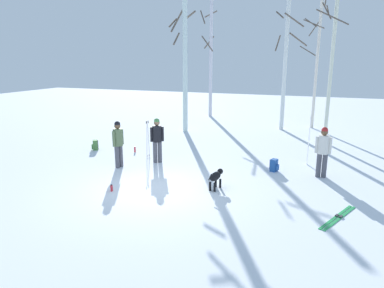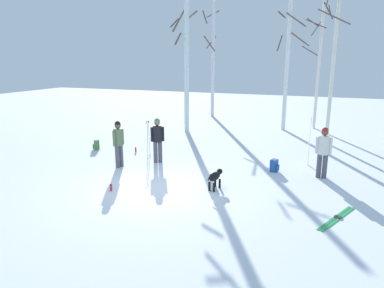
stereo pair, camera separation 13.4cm
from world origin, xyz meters
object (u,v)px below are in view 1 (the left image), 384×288
(birch_tree_2, at_px, (285,61))
(backpack_1, at_px, (95,145))
(birch_tree_1, at_px, (185,63))
(ski_poles_0, at_px, (148,138))
(birch_tree_3, at_px, (316,64))
(water_bottle_0, at_px, (135,149))
(ski_pair_planted_0, at_px, (309,141))
(dog, at_px, (216,177))
(birch_tree_0, at_px, (211,57))
(water_bottle_1, at_px, (112,188))
(person_2, at_px, (323,149))
(person_0, at_px, (157,137))
(birch_tree_4, at_px, (332,58))
(ski_pair_lying_0, at_px, (338,217))
(backpack_0, at_px, (274,165))
(person_1, at_px, (118,141))

(birch_tree_2, bearing_deg, backpack_1, -133.19)
(backpack_1, relative_size, birch_tree_1, 0.06)
(ski_poles_0, xyz_separation_m, birch_tree_3, (5.91, 8.81, 2.81))
(water_bottle_0, xyz_separation_m, birch_tree_2, (5.26, 7.26, 3.66))
(ski_pair_planted_0, bearing_deg, dog, -124.37)
(birch_tree_0, distance_m, birch_tree_2, 6.03)
(backpack_1, height_order, water_bottle_1, backpack_1)
(person_2, distance_m, birch_tree_2, 8.65)
(person_0, relative_size, dog, 1.92)
(dog, bearing_deg, birch_tree_2, 85.64)
(ski_pair_planted_0, xyz_separation_m, birch_tree_2, (-1.71, 6.54, 2.86))
(backpack_1, height_order, birch_tree_4, birch_tree_4)
(ski_pair_lying_0, xyz_separation_m, water_bottle_1, (-6.34, -0.47, 0.09))
(person_0, height_order, birch_tree_1, birch_tree_1)
(person_2, bearing_deg, water_bottle_0, 175.21)
(birch_tree_4, bearing_deg, water_bottle_1, -123.72)
(backpack_0, xyz_separation_m, water_bottle_1, (-4.30, -3.68, -0.12))
(person_2, height_order, ski_poles_0, person_2)
(water_bottle_1, bearing_deg, ski_poles_0, 100.80)
(ski_pair_lying_0, height_order, water_bottle_1, water_bottle_1)
(dog, bearing_deg, backpack_0, 58.83)
(dog, height_order, birch_tree_2, birch_tree_2)
(backpack_0, bearing_deg, backpack_1, 178.04)
(person_2, distance_m, ski_poles_0, 6.58)
(dog, distance_m, birch_tree_1, 9.39)
(birch_tree_2, bearing_deg, backpack_0, -85.19)
(person_0, distance_m, birch_tree_3, 11.01)
(person_0, height_order, water_bottle_1, person_0)
(ski_pair_planted_0, bearing_deg, birch_tree_4, 81.78)
(birch_tree_1, bearing_deg, person_1, -88.52)
(birch_tree_3, bearing_deg, birch_tree_1, -151.91)
(birch_tree_3, relative_size, birch_tree_4, 0.92)
(ski_pair_lying_0, bearing_deg, person_2, 98.53)
(ski_pair_planted_0, distance_m, water_bottle_1, 7.33)
(water_bottle_1, height_order, birch_tree_4, birch_tree_4)
(ski_poles_0, xyz_separation_m, birch_tree_1, (-0.55, 5.37, 2.85))
(water_bottle_0, height_order, water_bottle_1, water_bottle_0)
(birch_tree_2, bearing_deg, ski_pair_planted_0, -75.35)
(person_1, xyz_separation_m, ski_poles_0, (0.37, 1.56, -0.19))
(dog, height_order, backpack_1, dog)
(person_1, distance_m, backpack_0, 5.65)
(backpack_0, height_order, birch_tree_3, birch_tree_3)
(birch_tree_2, bearing_deg, person_1, -116.90)
(dog, xyz_separation_m, birch_tree_4, (3.05, 7.57, 3.54))
(ski_pair_planted_0, height_order, backpack_1, ski_pair_planted_0)
(person_1, relative_size, dog, 1.92)
(water_bottle_1, distance_m, birch_tree_1, 9.83)
(backpack_1, distance_m, birch_tree_0, 11.38)
(ski_poles_0, bearing_deg, ski_pair_planted_0, 11.41)
(dog, relative_size, birch_tree_1, 0.13)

